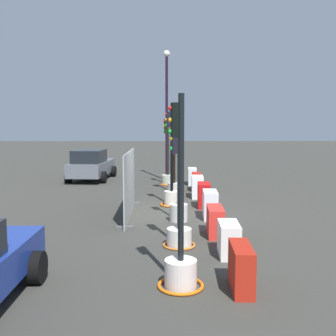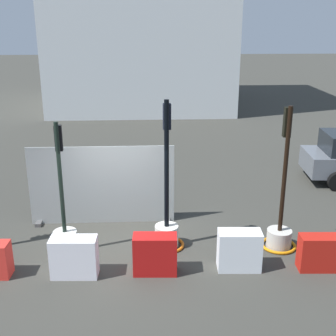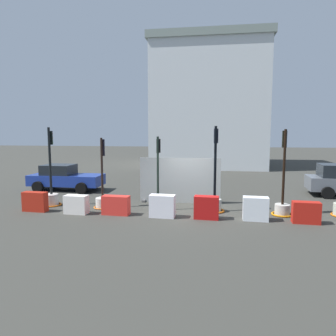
{
  "view_description": "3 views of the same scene",
  "coord_description": "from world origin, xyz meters",
  "px_view_note": "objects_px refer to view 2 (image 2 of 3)",
  "views": [
    {
      "loc": [
        -13.5,
        0.34,
        3.08
      ],
      "look_at": [
        -0.8,
        0.19,
        1.67
      ],
      "focal_mm": 41.83,
      "sensor_mm": 36.0,
      "label": 1
    },
    {
      "loc": [
        0.73,
        -9.85,
        5.43
      ],
      "look_at": [
        1.27,
        0.6,
        1.86
      ],
      "focal_mm": 47.57,
      "sensor_mm": 36.0,
      "label": 2
    },
    {
      "loc": [
        1.18,
        -13.2,
        3.42
      ],
      "look_at": [
        -0.92,
        0.61,
        1.79
      ],
      "focal_mm": 33.0,
      "sensor_mm": 36.0,
      "label": 3
    }
  ],
  "objects_px": {
    "construction_barrier_4": "(155,254)",
    "traffic_light_3": "(167,222)",
    "construction_barrier_6": "(321,253)",
    "construction_barrier_5": "(239,250)",
    "traffic_light_4": "(280,223)",
    "traffic_light_2": "(64,227)",
    "construction_barrier_3": "(74,257)"
  },
  "relations": [
    {
      "from": "traffic_light_3",
      "to": "construction_barrier_3",
      "type": "distance_m",
      "value": 2.43
    },
    {
      "from": "traffic_light_2",
      "to": "construction_barrier_3",
      "type": "xyz_separation_m",
      "value": [
        0.37,
        -1.06,
        -0.21
      ]
    },
    {
      "from": "construction_barrier_5",
      "to": "construction_barrier_6",
      "type": "xyz_separation_m",
      "value": [
        1.83,
        -0.12,
        -0.05
      ]
    },
    {
      "from": "construction_barrier_5",
      "to": "construction_barrier_6",
      "type": "height_order",
      "value": "construction_barrier_5"
    },
    {
      "from": "traffic_light_4",
      "to": "construction_barrier_5",
      "type": "xyz_separation_m",
      "value": [
        -1.2,
        -0.96,
        -0.17
      ]
    },
    {
      "from": "construction_barrier_3",
      "to": "construction_barrier_5",
      "type": "xyz_separation_m",
      "value": [
        3.66,
        0.1,
        0.0
      ]
    },
    {
      "from": "construction_barrier_5",
      "to": "construction_barrier_6",
      "type": "distance_m",
      "value": 1.84
    },
    {
      "from": "traffic_light_2",
      "to": "construction_barrier_3",
      "type": "relative_size",
      "value": 3.14
    },
    {
      "from": "construction_barrier_3",
      "to": "traffic_light_2",
      "type": "bearing_deg",
      "value": 109.29
    },
    {
      "from": "traffic_light_4",
      "to": "construction_barrier_4",
      "type": "distance_m",
      "value": 3.26
    },
    {
      "from": "construction_barrier_3",
      "to": "construction_barrier_6",
      "type": "height_order",
      "value": "construction_barrier_3"
    },
    {
      "from": "traffic_light_4",
      "to": "construction_barrier_3",
      "type": "xyz_separation_m",
      "value": [
        -4.86,
        -1.06,
        -0.17
      ]
    },
    {
      "from": "construction_barrier_4",
      "to": "construction_barrier_3",
      "type": "bearing_deg",
      "value": -179.11
    },
    {
      "from": "traffic_light_2",
      "to": "construction_barrier_4",
      "type": "relative_size",
      "value": 3.29
    },
    {
      "from": "construction_barrier_3",
      "to": "construction_barrier_6",
      "type": "bearing_deg",
      "value": -0.17
    },
    {
      "from": "traffic_light_3",
      "to": "construction_barrier_5",
      "type": "height_order",
      "value": "traffic_light_3"
    },
    {
      "from": "construction_barrier_4",
      "to": "construction_barrier_6",
      "type": "height_order",
      "value": "construction_barrier_4"
    },
    {
      "from": "traffic_light_3",
      "to": "construction_barrier_5",
      "type": "relative_size",
      "value": 3.74
    },
    {
      "from": "construction_barrier_4",
      "to": "construction_barrier_6",
      "type": "bearing_deg",
      "value": -0.67
    },
    {
      "from": "construction_barrier_5",
      "to": "construction_barrier_4",
      "type": "bearing_deg",
      "value": -177.75
    },
    {
      "from": "traffic_light_2",
      "to": "construction_barrier_3",
      "type": "distance_m",
      "value": 1.15
    },
    {
      "from": "traffic_light_2",
      "to": "traffic_light_4",
      "type": "height_order",
      "value": "traffic_light_4"
    },
    {
      "from": "traffic_light_4",
      "to": "construction_barrier_5",
      "type": "height_order",
      "value": "traffic_light_4"
    },
    {
      "from": "traffic_light_4",
      "to": "construction_barrier_4",
      "type": "relative_size",
      "value": 3.6
    },
    {
      "from": "traffic_light_3",
      "to": "construction_barrier_6",
      "type": "height_order",
      "value": "traffic_light_3"
    },
    {
      "from": "traffic_light_4",
      "to": "construction_barrier_6",
      "type": "distance_m",
      "value": 1.27
    },
    {
      "from": "traffic_light_2",
      "to": "construction_barrier_4",
      "type": "bearing_deg",
      "value": -25.84
    },
    {
      "from": "traffic_light_3",
      "to": "construction_barrier_6",
      "type": "xyz_separation_m",
      "value": [
        3.41,
        -1.25,
        -0.24
      ]
    },
    {
      "from": "traffic_light_2",
      "to": "traffic_light_4",
      "type": "bearing_deg",
      "value": -0.05
    },
    {
      "from": "traffic_light_4",
      "to": "construction_barrier_5",
      "type": "distance_m",
      "value": 1.54
    },
    {
      "from": "construction_barrier_4",
      "to": "traffic_light_3",
      "type": "bearing_deg",
      "value": 75.28
    },
    {
      "from": "construction_barrier_5",
      "to": "traffic_light_4",
      "type": "bearing_deg",
      "value": 38.62
    }
  ]
}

